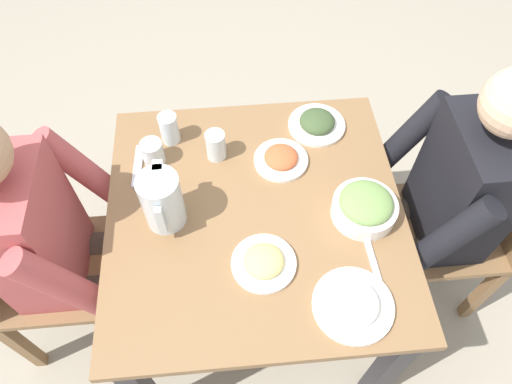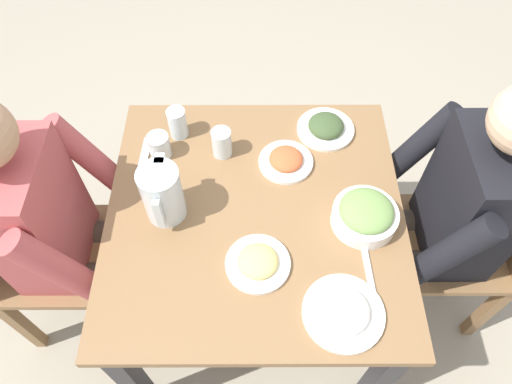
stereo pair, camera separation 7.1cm
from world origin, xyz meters
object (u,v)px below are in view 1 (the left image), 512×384
(diner_near, at_px, (70,240))
(plate_rice_curry, at_px, (281,158))
(plate_fries, at_px, (264,262))
(water_glass_by_pitcher, at_px, (169,128))
(dining_table, at_px, (256,231))
(plate_yoghurt, at_px, (354,304))
(chair_near, at_px, (22,266))
(water_glass_near_left, at_px, (153,153))
(chair_far, at_px, (473,218))
(water_glass_center, at_px, (216,145))
(water_pitcher, at_px, (162,200))
(salad_bowl, at_px, (365,206))
(plate_dolmas, at_px, (317,123))
(diner_far, at_px, (430,200))

(diner_near, height_order, plate_rice_curry, diner_near)
(plate_fries, relative_size, water_glass_by_pitcher, 1.70)
(plate_fries, xyz_separation_m, water_glass_by_pitcher, (-0.49, -0.27, 0.04))
(dining_table, relative_size, plate_fries, 4.90)
(plate_fries, relative_size, plate_yoghurt, 0.84)
(chair_near, xyz_separation_m, plate_rice_curry, (-0.19, 0.89, 0.25))
(chair_near, distance_m, water_glass_near_left, 0.60)
(chair_far, height_order, water_glass_center, chair_far)
(chair_far, distance_m, diner_near, 1.38)
(water_glass_by_pitcher, bearing_deg, water_glass_near_left, -30.71)
(water_pitcher, distance_m, water_glass_by_pitcher, 0.31)
(chair_far, bearing_deg, plate_yoghurt, -56.59)
(water_pitcher, distance_m, plate_yoghurt, 0.60)
(salad_bowl, distance_m, water_glass_by_pitcher, 0.68)
(water_pitcher, relative_size, salad_bowl, 0.98)
(plate_rice_curry, height_order, plate_dolmas, plate_dolmas)
(chair_far, height_order, water_glass_near_left, chair_far)
(chair_near, bearing_deg, salad_bowl, 88.02)
(water_glass_by_pitcher, bearing_deg, water_pitcher, -1.70)
(chair_near, relative_size, water_glass_by_pitcher, 8.16)
(diner_near, bearing_deg, water_pitcher, 90.39)
(dining_table, xyz_separation_m, chair_near, (-0.00, -0.79, -0.11))
(plate_rice_curry, bearing_deg, chair_far, 78.50)
(plate_rice_curry, xyz_separation_m, plate_fries, (0.36, -0.09, -0.00))
(diner_near, distance_m, diner_far, 1.17)
(water_glass_center, bearing_deg, plate_dolmas, 105.62)
(water_pitcher, distance_m, salad_bowl, 0.59)
(dining_table, xyz_separation_m, plate_rice_curry, (-0.19, 0.10, 0.14))
(plate_yoghurt, bearing_deg, diner_near, -111.58)
(chair_far, xyz_separation_m, water_glass_near_left, (-0.18, -1.10, 0.27))
(dining_table, relative_size, plate_rice_curry, 5.10)
(plate_fries, bearing_deg, dining_table, -177.83)
(water_glass_by_pitcher, bearing_deg, plate_dolmas, 91.61)
(dining_table, xyz_separation_m, plate_yoghurt, (0.32, 0.23, 0.14))
(plate_rice_curry, bearing_deg, diner_far, 73.86)
(diner_far, height_order, water_pitcher, diner_far)
(plate_rice_curry, height_order, water_glass_near_left, water_glass_near_left)
(chair_far, height_order, plate_rice_curry, chair_far)
(water_glass_by_pitcher, bearing_deg, salad_bowl, 58.77)
(salad_bowl, distance_m, water_glass_center, 0.51)
(plate_dolmas, bearing_deg, plate_yoghurt, -0.81)
(dining_table, height_order, water_glass_center, water_glass_center)
(dining_table, relative_size, diner_near, 0.76)
(water_glass_near_left, relative_size, water_glass_by_pitcher, 0.78)
(chair_far, relative_size, diner_far, 0.75)
(diner_near, xyz_separation_m, plate_yoghurt, (0.32, 0.82, 0.10))
(diner_near, distance_m, plate_dolmas, 0.89)
(chair_near, height_order, salad_bowl, chair_near)
(chair_far, xyz_separation_m, water_pitcher, (0.04, -1.06, 0.33))
(plate_yoghurt, xyz_separation_m, water_glass_by_pitcher, (-0.64, -0.49, 0.04))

